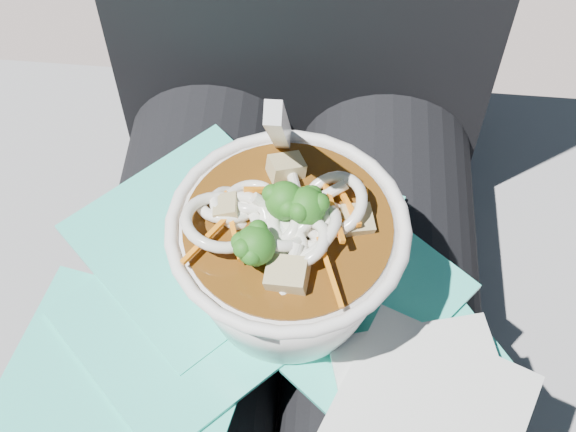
# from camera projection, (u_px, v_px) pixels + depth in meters

# --- Properties ---
(stone_ledge) EXTENTS (1.01, 0.52, 0.42)m
(stone_ledge) POSITION_uv_depth(u_px,v_px,m) (293.00, 348.00, 0.99)
(stone_ledge) COLOR gray
(stone_ledge) RESTS_ON ground
(lap) EXTENTS (0.33, 0.48, 0.16)m
(lap) POSITION_uv_depth(u_px,v_px,m) (282.00, 362.00, 0.66)
(lap) COLOR black
(lap) RESTS_ON stone_ledge
(person_body) EXTENTS (0.34, 0.94, 0.98)m
(person_body) POSITION_uv_depth(u_px,v_px,m) (290.00, 249.00, 0.69)
(person_body) COLOR black
(person_body) RESTS_ON ground
(plastic_bag) EXTENTS (0.38, 0.33, 0.01)m
(plastic_bag) POSITION_uv_depth(u_px,v_px,m) (246.00, 295.00, 0.60)
(plastic_bag) COLOR #33D5BA
(plastic_bag) RESTS_ON lap
(napkins) EXTENTS (0.16, 0.16, 0.01)m
(napkins) POSITION_uv_depth(u_px,v_px,m) (428.00, 408.00, 0.54)
(napkins) COLOR silver
(napkins) RESTS_ON plastic_bag
(udon_bowl) EXTENTS (0.19, 0.19, 0.20)m
(udon_bowl) POSITION_uv_depth(u_px,v_px,m) (287.00, 251.00, 0.55)
(udon_bowl) COLOR white
(udon_bowl) RESTS_ON plastic_bag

